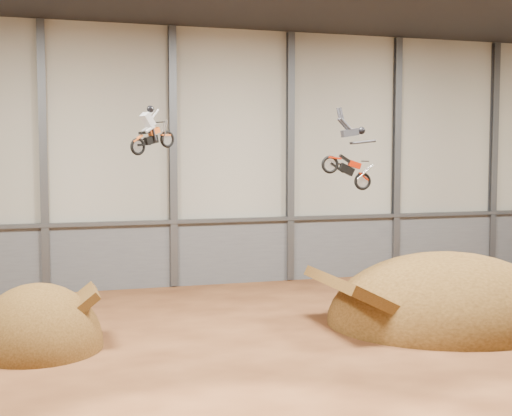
% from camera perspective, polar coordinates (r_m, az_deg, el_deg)
% --- Properties ---
extents(floor, '(40.00, 40.00, 0.00)m').
position_cam_1_polar(floor, '(26.27, 6.83, -11.65)').
color(floor, '#502915').
rests_on(floor, ground).
extents(back_wall, '(40.00, 0.10, 14.00)m').
position_cam_1_polar(back_wall, '(39.42, -1.92, 4.06)').
color(back_wall, '#A7A494').
rests_on(back_wall, ground).
extents(lower_band_back, '(39.80, 0.18, 3.50)m').
position_cam_1_polar(lower_band_back, '(39.71, -1.87, -3.53)').
color(lower_band_back, '#5B5D63').
rests_on(lower_band_back, ground).
extents(steel_rail, '(39.80, 0.35, 0.20)m').
position_cam_1_polar(steel_rail, '(39.36, -1.82, -0.97)').
color(steel_rail, '#47494F').
rests_on(steel_rail, lower_band_back).
extents(steel_column_1, '(0.40, 0.36, 13.90)m').
position_cam_1_polar(steel_column_1, '(37.87, -16.65, 3.86)').
color(steel_column_1, '#47494F').
rests_on(steel_column_1, ground).
extents(steel_column_2, '(0.40, 0.36, 13.90)m').
position_cam_1_polar(steel_column_2, '(38.49, -6.66, 4.03)').
color(steel_column_2, '#47494F').
rests_on(steel_column_2, ground).
extents(steel_column_3, '(0.40, 0.36, 13.90)m').
position_cam_1_polar(steel_column_3, '(40.23, 2.75, 4.07)').
color(steel_column_3, '#47494F').
rests_on(steel_column_3, ground).
extents(steel_column_4, '(0.40, 0.36, 13.90)m').
position_cam_1_polar(steel_column_4, '(42.94, 11.18, 4.02)').
color(steel_column_4, '#47494F').
rests_on(steel_column_4, ground).
extents(steel_column_5, '(0.40, 0.36, 13.90)m').
position_cam_1_polar(steel_column_5, '(46.46, 18.46, 3.90)').
color(steel_column_5, '#47494F').
rests_on(steel_column_5, ground).
extents(takeoff_ramp, '(4.81, 5.55, 4.81)m').
position_cam_1_polar(takeoff_ramp, '(28.32, -17.04, -10.63)').
color(takeoff_ramp, '#432A10').
rests_on(takeoff_ramp, ground).
extents(landing_ramp, '(10.41, 9.21, 6.01)m').
position_cam_1_polar(landing_ramp, '(32.10, 14.97, -8.79)').
color(landing_ramp, '#432A10').
rests_on(landing_ramp, ground).
extents(fmx_rider_a, '(2.48, 1.84, 2.24)m').
position_cam_1_polar(fmx_rider_a, '(27.38, -8.17, 6.47)').
color(fmx_rider_a, '#D0561A').
extents(fmx_rider_b, '(3.94, 1.10, 3.69)m').
position_cam_1_polar(fmx_rider_b, '(29.30, 6.97, 4.72)').
color(fmx_rider_b, '#AC1A03').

